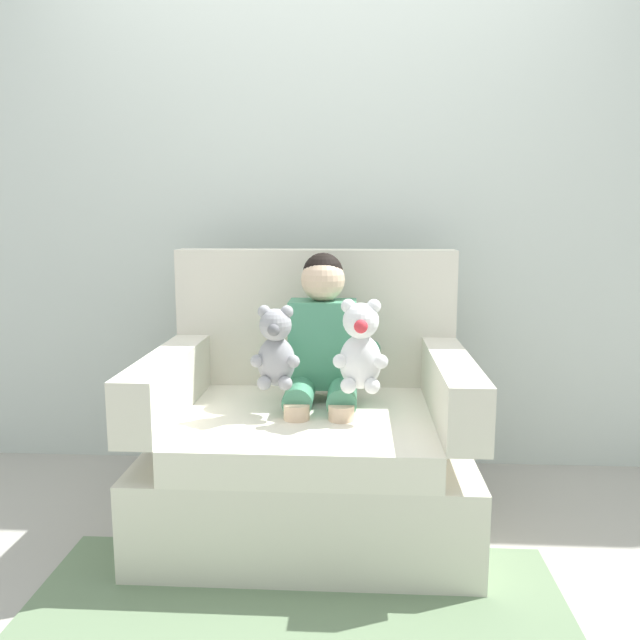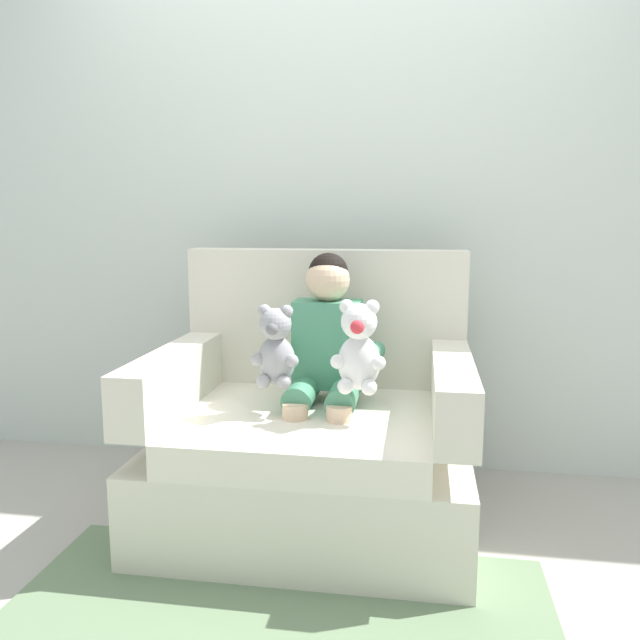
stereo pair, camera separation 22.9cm
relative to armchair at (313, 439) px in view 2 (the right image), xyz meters
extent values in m
plane|color=#ADA89E|center=(0.00, -0.05, -0.33)|extent=(8.00, 8.00, 0.00)
cube|color=silver|center=(0.00, 0.66, 0.97)|extent=(6.00, 0.10, 2.60)
cube|color=silver|center=(0.00, -0.05, -0.16)|extent=(1.18, 0.93, 0.34)
cube|color=white|center=(0.00, -0.12, 0.07)|extent=(0.90, 0.79, 0.12)
cube|color=silver|center=(0.00, 0.35, 0.42)|extent=(1.18, 0.14, 0.58)
cube|color=silver|center=(-0.52, -0.12, 0.24)|extent=(0.14, 0.79, 0.22)
cube|color=silver|center=(0.52, -0.12, 0.24)|extent=(0.14, 0.79, 0.22)
cube|color=#4C9370|center=(0.04, 0.10, 0.36)|extent=(0.26, 0.16, 0.34)
sphere|color=beige|center=(0.04, 0.10, 0.61)|extent=(0.17, 0.17, 0.17)
sphere|color=black|center=(0.04, 0.11, 0.64)|extent=(0.16, 0.16, 0.16)
cylinder|color=#4C9370|center=(-0.04, -0.03, 0.19)|extent=(0.11, 0.26, 0.11)
cylinder|color=beige|center=(-0.04, -0.16, 0.04)|extent=(0.09, 0.09, 0.30)
cylinder|color=#4C9370|center=(0.12, -0.03, 0.19)|extent=(0.11, 0.26, 0.11)
cylinder|color=beige|center=(0.12, -0.16, 0.04)|extent=(0.09, 0.09, 0.30)
cylinder|color=#4C9370|center=(-0.12, -0.02, 0.34)|extent=(0.13, 0.27, 0.07)
cylinder|color=#4C9370|center=(0.20, -0.02, 0.34)|extent=(0.13, 0.27, 0.07)
ellipsoid|color=#9E9EA3|center=(-0.11, -0.12, 0.33)|extent=(0.14, 0.12, 0.18)
sphere|color=#9E9EA3|center=(-0.11, -0.13, 0.47)|extent=(0.12, 0.12, 0.12)
sphere|color=slate|center=(-0.11, -0.18, 0.46)|extent=(0.04, 0.04, 0.04)
sphere|color=#9E9EA3|center=(-0.15, -0.12, 0.52)|extent=(0.05, 0.05, 0.05)
sphere|color=#9E9EA3|center=(-0.18, -0.15, 0.34)|extent=(0.05, 0.05, 0.05)
sphere|color=#9E9EA3|center=(-0.15, -0.17, 0.27)|extent=(0.05, 0.05, 0.05)
sphere|color=#9E9EA3|center=(-0.07, -0.12, 0.52)|extent=(0.05, 0.05, 0.05)
sphere|color=#9E9EA3|center=(-0.05, -0.15, 0.34)|extent=(0.05, 0.05, 0.05)
sphere|color=#9E9EA3|center=(-0.08, -0.17, 0.27)|extent=(0.05, 0.05, 0.05)
ellipsoid|color=white|center=(0.19, -0.14, 0.34)|extent=(0.15, 0.13, 0.20)
sphere|color=white|center=(0.19, -0.15, 0.49)|extent=(0.13, 0.13, 0.13)
sphere|color=#DB333D|center=(0.19, -0.21, 0.48)|extent=(0.05, 0.05, 0.05)
sphere|color=white|center=(0.15, -0.15, 0.54)|extent=(0.05, 0.05, 0.05)
sphere|color=white|center=(0.12, -0.18, 0.35)|extent=(0.05, 0.05, 0.05)
sphere|color=white|center=(0.15, -0.20, 0.27)|extent=(0.06, 0.06, 0.06)
sphere|color=white|center=(0.23, -0.15, 0.54)|extent=(0.05, 0.05, 0.05)
sphere|color=white|center=(0.26, -0.18, 0.35)|extent=(0.05, 0.05, 0.05)
sphere|color=white|center=(0.23, -0.20, 0.27)|extent=(0.06, 0.06, 0.06)
camera|label=1|loc=(0.17, -2.36, 0.86)|focal=35.92mm
camera|label=2|loc=(0.40, -2.33, 0.86)|focal=35.92mm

